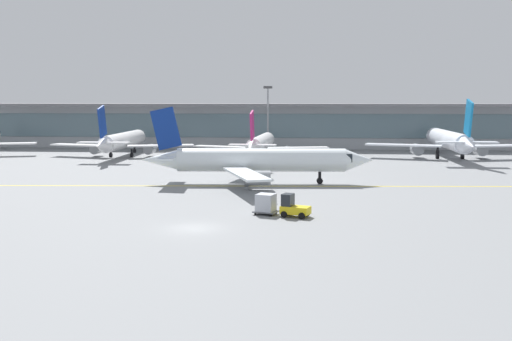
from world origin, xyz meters
TOP-DOWN VIEW (x-y plane):
  - ground_plane at (0.00, 0.00)m, footprint 400.00×400.00m
  - taxiway_centreline_stripe at (3.88, 24.34)m, footprint 109.80×7.36m
  - terminal_concourse at (0.00, 82.07)m, footprint 191.04×11.00m
  - gate_airplane_1 at (-24.09, 59.77)m, footprint 27.01×28.95m
  - gate_airplane_2 at (1.53, 59.42)m, footprint 24.74×26.66m
  - gate_airplane_3 at (35.27, 61.21)m, footprint 29.98×32.14m
  - taxiing_regional_jet at (3.50, 26.32)m, footprint 29.43×27.32m
  - baggage_tug at (8.24, 5.48)m, footprint 2.92×2.29m
  - cargo_dolly_lead at (5.68, 6.37)m, footprint 2.51×2.20m
  - apron_light_mast_1 at (1.96, 74.12)m, footprint 1.80×0.36m

SIDE VIEW (x-z plane):
  - ground_plane at x=0.00m, z-range 0.00..0.00m
  - taxiway_centreline_stripe at x=3.88m, z-range 0.00..0.01m
  - baggage_tug at x=8.24m, z-range -0.16..1.94m
  - cargo_dolly_lead at x=5.68m, z-range 0.08..2.02m
  - gate_airplane_2 at x=1.53m, z-range -1.77..7.06m
  - gate_airplane_1 at x=-24.09m, z-range -1.92..7.69m
  - taxiing_regional_jet at x=3.50m, z-range -1.95..7.80m
  - gate_airplane_3 at x=35.27m, z-range -2.14..8.54m
  - terminal_concourse at x=0.00m, z-range 0.12..9.72m
  - apron_light_mast_1 at x=1.96m, z-range 0.68..13.88m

